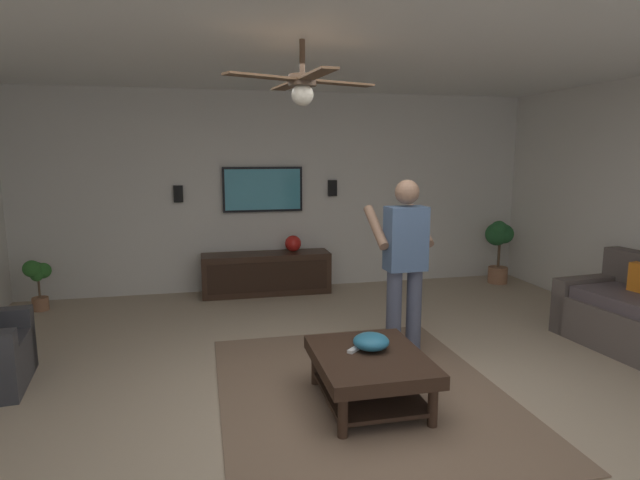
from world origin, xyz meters
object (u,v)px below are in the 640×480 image
at_px(potted_plant_tall, 499,242).
at_px(vase_round, 293,243).
at_px(potted_plant_short, 37,276).
at_px(media_console, 266,273).
at_px(ceiling_fan, 302,84).
at_px(wall_speaker_left, 332,188).
at_px(remote_white, 355,349).
at_px(wall_speaker_right, 178,194).
at_px(bowl, 371,342).
at_px(coffee_table, 370,367).
at_px(person_standing, 405,257).
at_px(tv, 263,189).

xyz_separation_m(potted_plant_tall, vase_round, (0.24, 2.96, 0.05)).
bearing_deg(potted_plant_short, media_console, -86.36).
bearing_deg(ceiling_fan, vase_round, -8.40).
bearing_deg(wall_speaker_left, ceiling_fan, 162.27).
distance_m(vase_round, ceiling_fan, 3.57).
relative_size(remote_white, ceiling_fan, 0.12).
bearing_deg(wall_speaker_right, ceiling_fan, -162.78).
xyz_separation_m(vase_round, ceiling_fan, (-3.10, 0.46, 1.70)).
distance_m(media_console, wall_speaker_left, 1.50).
bearing_deg(bowl, remote_white, 89.76).
bearing_deg(wall_speaker_right, potted_plant_short, 104.59).
bearing_deg(wall_speaker_left, coffee_table, 170.31).
bearing_deg(wall_speaker_left, remote_white, 168.62).
distance_m(person_standing, remote_white, 1.18).
height_order(remote_white, vase_round, vase_round).
distance_m(tv, bowl, 3.63).
bearing_deg(media_console, coffee_table, 6.21).
relative_size(bowl, wall_speaker_left, 1.25).
relative_size(bowl, wall_speaker_right, 1.25).
relative_size(potted_plant_short, vase_round, 2.86).
xyz_separation_m(potted_plant_tall, potted_plant_short, (0.01, 6.09, -0.18)).
bearing_deg(potted_plant_tall, person_standing, 133.86).
bearing_deg(potted_plant_tall, bowl, 136.17).
relative_size(bowl, vase_round, 1.25).
distance_m(person_standing, bowl, 1.08).
distance_m(bowl, remote_white, 0.14).
height_order(potted_plant_tall, bowl, potted_plant_tall).
distance_m(potted_plant_short, bowl, 4.40).
bearing_deg(potted_plant_short, wall_speaker_right, -75.41).
bearing_deg(wall_speaker_right, wall_speaker_left, -90.00).
distance_m(coffee_table, potted_plant_tall, 4.34).
xyz_separation_m(person_standing, potted_plant_short, (2.28, 3.73, -0.51)).
height_order(tv, ceiling_fan, ceiling_fan).
distance_m(person_standing, ceiling_fan, 1.87).
height_order(vase_round, wall_speaker_left, wall_speaker_left).
height_order(bowl, vase_round, vase_round).
height_order(media_console, bowl, media_console).
xyz_separation_m(vase_round, wall_speaker_right, (0.20, 1.48, 0.68)).
relative_size(tv, wall_speaker_right, 4.89).
bearing_deg(tv, potted_plant_tall, 82.71).
relative_size(tv, ceiling_fan, 0.89).
relative_size(coffee_table, media_console, 0.59).
bearing_deg(wall_speaker_left, potted_plant_short, 96.56).
xyz_separation_m(coffee_table, wall_speaker_right, (3.59, 1.47, 1.05)).
xyz_separation_m(potted_plant_tall, remote_white, (-3.06, 3.07, -0.20)).
height_order(person_standing, potted_plant_tall, person_standing).
distance_m(vase_round, wall_speaker_left, 0.96).
xyz_separation_m(remote_white, vase_round, (3.30, -0.11, 0.25)).
relative_size(bowl, remote_white, 1.84).
bearing_deg(bowl, potted_plant_tall, -43.83).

